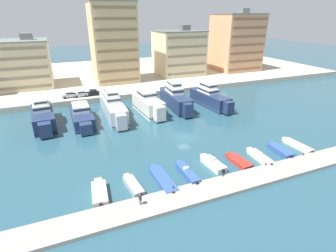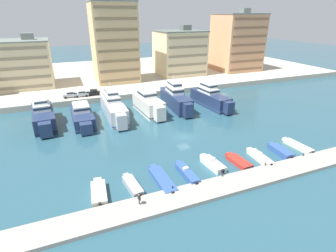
{
  "view_description": "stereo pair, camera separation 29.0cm",
  "coord_description": "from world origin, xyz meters",
  "views": [
    {
      "loc": [
        -23.05,
        -46.47,
        24.61
      ],
      "look_at": [
        -3.23,
        1.37,
        2.5
      ],
      "focal_mm": 28.0,
      "sensor_mm": 36.0,
      "label": 1
    },
    {
      "loc": [
        -22.79,
        -46.58,
        24.61
      ],
      "look_at": [
        -3.23,
        1.37,
        2.5
      ],
      "focal_mm": 28.0,
      "sensor_mm": 36.0,
      "label": 2
    }
  ],
  "objects": [
    {
      "name": "car_black_mid_left",
      "position": [
        -14.57,
        34.24,
        2.65
      ],
      "size": [
        4.12,
        1.95,
        1.8
      ],
      "color": "black",
      "rests_on": "quay_promenade"
    },
    {
      "name": "yacht_navy_center",
      "position": [
        6.14,
        18.44,
        2.73
      ],
      "size": [
        5.05,
        19.04,
        9.09
      ],
      "color": "navy",
      "rests_on": "ground"
    },
    {
      "name": "bollard_west_mid",
      "position": [
        -1.27,
        -16.94,
        0.93
      ],
      "size": [
        0.2,
        0.2,
        0.61
      ],
      "color": "#2D2D33",
      "rests_on": "pier_dock"
    },
    {
      "name": "motorboat_cream_mid_right",
      "position": [
        8.73,
        -14.01,
        0.4
      ],
      "size": [
        2.2,
        6.84,
        1.2
      ],
      "color": "beige",
      "rests_on": "ground"
    },
    {
      "name": "motorboat_blue_center_left",
      "position": [
        -6.13,
        -13.81,
        0.54
      ],
      "size": [
        1.6,
        7.23,
        1.43
      ],
      "color": "#33569E",
      "rests_on": "ground"
    },
    {
      "name": "motorboat_cream_far_left",
      "position": [
        -20.3,
        -13.49,
        0.5
      ],
      "size": [
        2.61,
        6.6,
        1.0
      ],
      "color": "beige",
      "rests_on": "ground"
    },
    {
      "name": "pedestrian_near_edge",
      "position": [
        -15.53,
        -18.39,
        1.6
      ],
      "size": [
        0.36,
        0.63,
        1.68
      ],
      "color": "#4C515B",
      "rests_on": "pier_dock"
    },
    {
      "name": "motorboat_blue_right",
      "position": [
        13.81,
        -13.84,
        0.54
      ],
      "size": [
        2.26,
        6.15,
        1.09
      ],
      "color": "#33569E",
      "rests_on": "ground"
    },
    {
      "name": "car_silver_left",
      "position": [
        -18.09,
        34.13,
        2.65
      ],
      "size": [
        4.12,
        1.95,
        1.8
      ],
      "color": "#B7BCC1",
      "rests_on": "quay_promenade"
    },
    {
      "name": "yacht_navy_left",
      "position": [
        -19.62,
        16.6,
        1.78
      ],
      "size": [
        4.88,
        16.46,
        6.25
      ],
      "color": "navy",
      "rests_on": "ground"
    },
    {
      "name": "apartment_block_center",
      "position": [
        50.12,
        52.61,
        13.42
      ],
      "size": [
        18.3,
        17.03,
        25.39
      ],
      "color": "tan",
      "rests_on": "quay_promenade"
    },
    {
      "name": "apartment_block_center_left",
      "position": [
        23.15,
        53.74,
        10.29
      ],
      "size": [
        18.08,
        16.67,
        19.13
      ],
      "color": "beige",
      "rests_on": "quay_promenade"
    },
    {
      "name": "quay_promenade",
      "position": [
        0.0,
        66.16,
        0.84
      ],
      "size": [
        180.0,
        70.0,
        1.67
      ],
      "primitive_type": "cube",
      "color": "#BCB29E",
      "rests_on": "ground"
    },
    {
      "name": "motorboat_grey_left",
      "position": [
        -15.28,
        -13.71,
        0.49
      ],
      "size": [
        2.19,
        6.27,
        0.98
      ],
      "color": "#9EA3A8",
      "rests_on": "ground"
    },
    {
      "name": "apartment_block_left",
      "position": [
        -33.87,
        53.93,
        9.44
      ],
      "size": [
        17.28,
        15.32,
        17.41
      ],
      "color": "beige",
      "rests_on": "quay_promenade"
    },
    {
      "name": "yacht_navy_far_left",
      "position": [
        -28.28,
        18.67,
        2.37
      ],
      "size": [
        5.71,
        17.49,
        8.13
      ],
      "color": "navy",
      "rests_on": "ground"
    },
    {
      "name": "car_silver_far_left",
      "position": [
        -21.39,
        34.43,
        2.65
      ],
      "size": [
        4.15,
        2.03,
        1.8
      ],
      "color": "#B7BCC1",
      "rests_on": "quay_promenade"
    },
    {
      "name": "bollard_east",
      "position": [
        16.17,
        -16.94,
        0.93
      ],
      "size": [
        0.2,
        0.2,
        0.61
      ],
      "color": "#2D2D33",
      "rests_on": "pier_dock"
    },
    {
      "name": "apartment_block_mid_left",
      "position": [
        -3.82,
        50.49,
        15.32
      ],
      "size": [
        15.26,
        13.4,
        29.16
      ],
      "color": "#E0BC84",
      "rests_on": "quay_promenade"
    },
    {
      "name": "ground_plane",
      "position": [
        0.0,
        0.0,
        0.0
      ],
      "size": [
        400.0,
        400.0,
        0.0
      ],
      "primitive_type": "plane",
      "color": "#285160"
    },
    {
      "name": "yacht_navy_center_right",
      "position": [
        15.97,
        16.02,
        2.42
      ],
      "size": [
        5.54,
        17.91,
        8.3
      ],
      "color": "navy",
      "rests_on": "ground"
    },
    {
      "name": "motorboat_white_center",
      "position": [
        -0.69,
        -12.96,
        0.57
      ],
      "size": [
        2.35,
        6.31,
        1.61
      ],
      "color": "white",
      "rests_on": "ground"
    },
    {
      "name": "bollard_west",
      "position": [
        -9.99,
        -16.94,
        0.93
      ],
      "size": [
        0.2,
        0.2,
        0.61
      ],
      "color": "#2D2D33",
      "rests_on": "pier_dock"
    },
    {
      "name": "motorboat_blue_mid_left",
      "position": [
        -10.43,
        -13.72,
        0.37
      ],
      "size": [
        2.31,
        8.76,
        0.82
      ],
      "color": "#33569E",
      "rests_on": "ground"
    },
    {
      "name": "pier_dock",
      "position": [
        0.0,
        -18.93,
        0.3
      ],
      "size": [
        120.0,
        4.48,
        0.6
      ],
      "primitive_type": "cube",
      "color": "#9E998E",
      "rests_on": "ground"
    },
    {
      "name": "motorboat_cream_far_right",
      "position": [
        18.79,
        -13.31,
        0.43
      ],
      "size": [
        1.9,
        7.13,
        0.88
      ],
      "color": "beige",
      "rests_on": "ground"
    },
    {
      "name": "bollard_east_mid",
      "position": [
        7.45,
        -16.94,
        0.93
      ],
      "size": [
        0.2,
        0.2,
        0.61
      ],
      "color": "#2D2D33",
      "rests_on": "pier_dock"
    },
    {
      "name": "yacht_silver_mid_left",
      "position": [
        -11.64,
        18.29,
        2.58
      ],
      "size": [
        4.59,
        21.24,
        8.56
      ],
      "color": "silver",
      "rests_on": "ground"
    },
    {
      "name": "yacht_ivory_center_left",
      "position": [
        -2.33,
        17.2,
        2.44
      ],
      "size": [
        5.46,
        16.04,
        7.66
      ],
      "color": "silver",
      "rests_on": "ground"
    },
    {
      "name": "motorboat_red_center_right",
      "position": [
        4.29,
        -13.72,
        0.37
      ],
      "size": [
        2.5,
        6.09,
        0.81
      ],
      "color": "red",
      "rests_on": "ground"
    }
  ]
}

